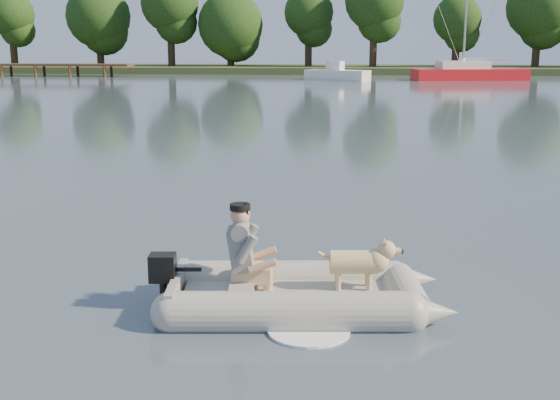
# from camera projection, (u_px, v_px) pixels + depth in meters

# --- Properties ---
(water) EXTENTS (160.00, 160.00, 0.00)m
(water) POSITION_uv_depth(u_px,v_px,m) (246.00, 315.00, 7.57)
(water) COLOR slate
(water) RESTS_ON ground
(shore_bank) EXTENTS (160.00, 12.00, 0.70)m
(shore_bank) POSITION_uv_depth(u_px,v_px,m) (333.00, 70.00, 67.75)
(shore_bank) COLOR #47512D
(shore_bank) RESTS_ON water
(dock) EXTENTS (18.00, 2.00, 1.04)m
(dock) POSITION_uv_depth(u_px,v_px,m) (29.00, 70.00, 60.23)
(dock) COLOR #4C331E
(dock) RESTS_ON water
(treeline) EXTENTS (71.02, 7.35, 9.27)m
(treeline) POSITION_uv_depth(u_px,v_px,m) (295.00, 13.00, 66.05)
(treeline) COLOR #332316
(treeline) RESTS_ON shore_bank
(dinghy) EXTENTS (4.41, 3.13, 1.26)m
(dinghy) POSITION_uv_depth(u_px,v_px,m) (300.00, 262.00, 7.64)
(dinghy) COLOR gray
(dinghy) RESTS_ON water
(man) EXTENTS (0.71, 0.62, 0.98)m
(man) POSITION_uv_depth(u_px,v_px,m) (242.00, 246.00, 7.65)
(man) COLOR slate
(man) RESTS_ON dinghy
(dog) EXTENTS (0.87, 0.38, 0.56)m
(dog) POSITION_uv_depth(u_px,v_px,m) (353.00, 266.00, 7.70)
(dog) COLOR tan
(dog) RESTS_ON dinghy
(outboard_motor) EXTENTS (0.40, 0.30, 0.71)m
(outboard_motor) POSITION_uv_depth(u_px,v_px,m) (163.00, 284.00, 7.70)
(outboard_motor) COLOR black
(outboard_motor) RESTS_ON dinghy
(motorboat) EXTENTS (5.35, 3.80, 2.12)m
(motorboat) POSITION_uv_depth(u_px,v_px,m) (337.00, 67.00, 53.54)
(motorboat) COLOR white
(motorboat) RESTS_ON water
(sailboat) EXTENTS (8.91, 3.98, 11.82)m
(sailboat) POSITION_uv_depth(u_px,v_px,m) (468.00, 73.00, 53.79)
(sailboat) COLOR red
(sailboat) RESTS_ON water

